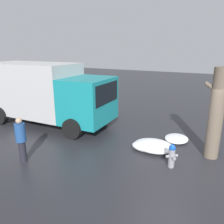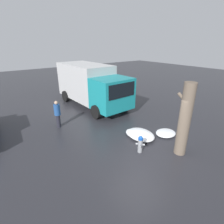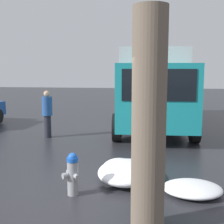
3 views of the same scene
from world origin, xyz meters
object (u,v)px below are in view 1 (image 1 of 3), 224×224
Objects in this scene: delivery_truck at (45,91)px; pedestrian at (21,138)px; fire_hydrant at (172,156)px; tree_trunk at (216,114)px.

delivery_truck is 4.24m from pedestrian.
delivery_truck is 4.31× the size of pedestrian.
delivery_truck is at bearing -141.76° from fire_hydrant.
fire_hydrant is 2.13m from tree_trunk.
fire_hydrant is 7.13m from delivery_truck.
delivery_truck is at bearing 30.57° from pedestrian.
tree_trunk is at bearing -61.08° from pedestrian.
fire_hydrant is at bearing 75.27° from delivery_truck.
pedestrian is (4.62, 2.01, 0.45)m from fire_hydrant.
pedestrian is at bearing -105.81° from fire_hydrant.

